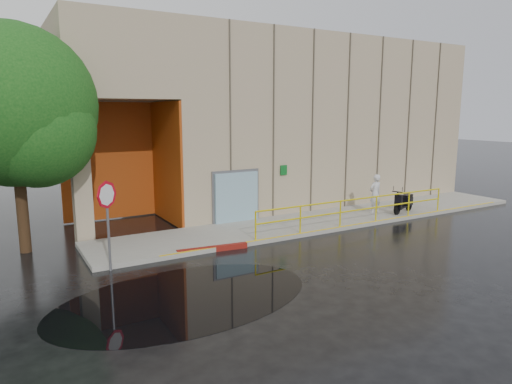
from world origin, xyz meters
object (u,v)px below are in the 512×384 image
Objects in this scene: scooter at (404,197)px; tree_near at (19,112)px; person at (375,194)px; red_curb at (213,249)px; stop_sign at (107,206)px.

scooter is 0.22× the size of tree_near.
person reaches higher than red_curb.
person is 0.72× the size of red_curb.
person is 11.79m from stop_sign.
tree_near is (-1.86, 3.10, 2.62)m from stop_sign.
scooter is at bearing -13.03° from stop_sign.
tree_near is (-5.19, 2.90, 4.46)m from red_curb.
scooter is (1.16, -0.58, -0.15)m from person.
stop_sign is (-11.68, -1.33, 0.92)m from person.
scooter reaches higher than red_curb.
tree_near reaches higher than stop_sign.
red_curb is (-9.50, -0.54, -0.77)m from scooter.
person is 8.47m from red_curb.
tree_near is (-13.54, 1.78, 3.54)m from person.
red_curb is at bearing -12.86° from stop_sign.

